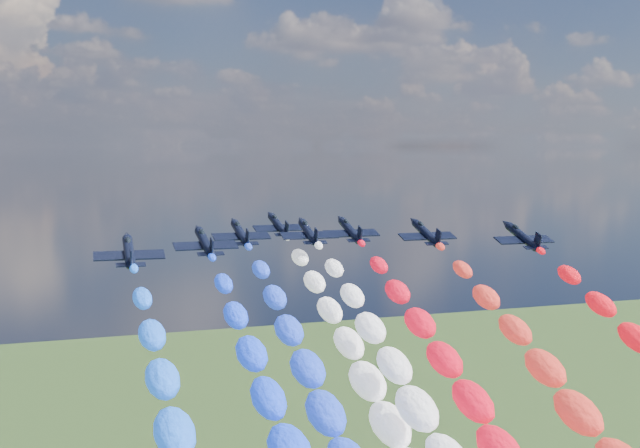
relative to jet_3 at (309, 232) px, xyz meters
name	(u,v)px	position (x,y,z in m)	size (l,w,h in m)	color
jet_0	(129,252)	(-30.76, -16.64, 0.00)	(9.26, 12.42, 2.74)	black
jet_1	(205,242)	(-18.95, -8.83, 0.00)	(9.26, 12.42, 2.74)	black
jet_2	(241,233)	(-10.88, 2.08, 0.00)	(9.26, 12.42, 2.74)	black
jet_3	(309,232)	(0.00, 0.00, 0.00)	(9.26, 12.42, 2.74)	black
jet_4	(278,225)	(-1.14, 13.57, 0.00)	(9.26, 12.42, 2.74)	black
jet_5	(350,230)	(7.58, 0.78, 0.00)	(9.26, 12.42, 2.74)	black
jet_6	(426,233)	(17.49, -7.56, 0.00)	(9.26, 12.42, 2.74)	black
jet_7	(522,237)	(29.26, -17.28, 0.00)	(9.26, 12.42, 2.74)	black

